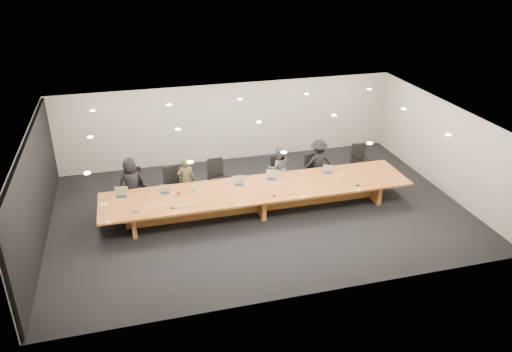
{
  "coord_description": "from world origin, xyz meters",
  "views": [
    {
      "loc": [
        -3.42,
        -12.41,
        7.29
      ],
      "look_at": [
        0.0,
        0.3,
        1.0
      ],
      "focal_mm": 35.0,
      "sensor_mm": 36.0,
      "label": 1
    }
  ],
  "objects": [
    {
      "name": "mic_left",
      "position": [
        -2.55,
        -0.54,
        0.76
      ],
      "size": [
        0.14,
        0.14,
        0.03
      ],
      "primitive_type": "cone",
      "rotation": [
        0.0,
        0.0,
        -0.35
      ],
      "color": "black",
      "rests_on": "conference_table"
    },
    {
      "name": "lime_gadget",
      "position": [
        -4.35,
        0.15,
        0.78
      ],
      "size": [
        0.19,
        0.15,
        0.03
      ],
      "primitive_type": "cube",
      "rotation": [
        0.0,
        0.0,
        -0.37
      ],
      "color": "#5DC233",
      "rests_on": "notepad"
    },
    {
      "name": "chair_far_left",
      "position": [
        -3.46,
        1.33,
        0.58
      ],
      "size": [
        0.64,
        0.64,
        1.16
      ],
      "primitive_type": null,
      "rotation": [
        0.0,
        0.0,
        0.1
      ],
      "color": "black",
      "rests_on": "ground"
    },
    {
      "name": "mic_right",
      "position": [
        2.84,
        -0.6,
        0.77
      ],
      "size": [
        0.14,
        0.14,
        0.03
      ],
      "primitive_type": "cone",
      "rotation": [
        0.0,
        0.0,
        -0.05
      ],
      "color": "black",
      "rests_on": "conference_table"
    },
    {
      "name": "laptop_e",
      "position": [
        2.33,
        0.43,
        0.87
      ],
      "size": [
        0.36,
        0.31,
        0.24
      ],
      "primitive_type": null,
      "rotation": [
        0.0,
        0.0,
        -0.36
      ],
      "color": "tan",
      "rests_on": "conference_table"
    },
    {
      "name": "laptop_d",
      "position": [
        0.52,
        0.41,
        0.9
      ],
      "size": [
        0.45,
        0.39,
        0.29
      ],
      "primitive_type": null,
      "rotation": [
        0.0,
        0.0,
        -0.4
      ],
      "color": "beige",
      "rests_on": "conference_table"
    },
    {
      "name": "back_wall",
      "position": [
        0.0,
        4.0,
        1.4
      ],
      "size": [
        12.0,
        0.02,
        2.8
      ],
      "primitive_type": "cube",
      "color": "beige",
      "rests_on": "ground"
    },
    {
      "name": "mic_center",
      "position": [
        0.3,
        -0.58,
        0.76
      ],
      "size": [
        0.14,
        0.14,
        0.03
      ],
      "primitive_type": "cone",
      "rotation": [
        0.0,
        0.0,
        -0.22
      ],
      "color": "black",
      "rests_on": "conference_table"
    },
    {
      "name": "person_b",
      "position": [
        -1.95,
        1.14,
        0.72
      ],
      "size": [
        0.53,
        0.36,
        1.44
      ],
      "primitive_type": "imported",
      "rotation": [
        0.0,
        0.0,
        3.12
      ],
      "color": "#36351D",
      "rests_on": "ground"
    },
    {
      "name": "notepad",
      "position": [
        -4.35,
        0.14,
        0.76
      ],
      "size": [
        0.23,
        0.19,
        0.01
      ],
      "primitive_type": "cube",
      "rotation": [
        0.0,
        0.0,
        -0.11
      ],
      "color": "silver",
      "rests_on": "conference_table"
    },
    {
      "name": "left_wall_panel",
      "position": [
        -5.94,
        0.0,
        1.37
      ],
      "size": [
        0.08,
        7.84,
        2.74
      ],
      "primitive_type": "cube",
      "color": "black",
      "rests_on": "ground"
    },
    {
      "name": "chair_left",
      "position": [
        -2.32,
        1.19,
        0.57
      ],
      "size": [
        0.68,
        0.68,
        1.14
      ],
      "primitive_type": null,
      "rotation": [
        0.0,
        0.0,
        0.19
      ],
      "color": "black",
      "rests_on": "ground"
    },
    {
      "name": "person_d",
      "position": [
        2.32,
        1.21,
        0.77
      ],
      "size": [
        1.01,
        0.6,
        1.54
      ],
      "primitive_type": "imported",
      "rotation": [
        0.0,
        0.0,
        3.11
      ],
      "color": "black",
      "rests_on": "ground"
    },
    {
      "name": "water_bottle",
      "position": [
        -1.87,
        0.16,
        0.87
      ],
      "size": [
        0.09,
        0.09,
        0.24
      ],
      "primitive_type": "cylinder",
      "rotation": [
        0.0,
        0.0,
        -0.19
      ],
      "color": "#AABAB3",
      "rests_on": "conference_table"
    },
    {
      "name": "paper_cup_near",
      "position": [
        1.37,
        0.17,
        0.79
      ],
      "size": [
        0.08,
        0.08,
        0.08
      ],
      "primitive_type": "cone",
      "rotation": [
        0.0,
        0.0,
        0.29
      ],
      "color": "white",
      "rests_on": "conference_table"
    },
    {
      "name": "paper_cup_far",
      "position": [
        2.65,
        0.13,
        0.8
      ],
      "size": [
        0.1,
        0.1,
        0.1
      ],
      "primitive_type": "cone",
      "rotation": [
        0.0,
        0.0,
        -0.18
      ],
      "color": "white",
      "rests_on": "conference_table"
    },
    {
      "name": "chair_right",
      "position": [
        2.15,
        1.24,
        0.51
      ],
      "size": [
        0.55,
        0.55,
        1.02
      ],
      "primitive_type": null,
      "rotation": [
        0.0,
        0.0,
        0.06
      ],
      "color": "black",
      "rests_on": "ground"
    },
    {
      "name": "laptop_a",
      "position": [
        -3.86,
        0.42,
        0.89
      ],
      "size": [
        0.4,
        0.32,
        0.29
      ],
      "primitive_type": null,
      "rotation": [
        0.0,
        0.0,
        -0.16
      ],
      "color": "#C1B593",
      "rests_on": "conference_table"
    },
    {
      "name": "conference_table",
      "position": [
        0.0,
        0.0,
        0.52
      ],
      "size": [
        9.0,
        1.8,
        0.75
      ],
      "color": "brown",
      "rests_on": "ground"
    },
    {
      "name": "laptop_c",
      "position": [
        -0.51,
        0.31,
        0.88
      ],
      "size": [
        0.35,
        0.27,
        0.27
      ],
      "primitive_type": null,
      "rotation": [
        0.0,
        0.0,
        -0.06
      ],
      "color": "#BBAD8F",
      "rests_on": "conference_table"
    },
    {
      "name": "laptop_b",
      "position": [
        -2.65,
        0.37,
        0.86
      ],
      "size": [
        0.32,
        0.25,
        0.23
      ],
      "primitive_type": null,
      "rotation": [
        0.0,
        0.0,
        -0.15
      ],
      "color": "#BEAB91",
      "rests_on": "conference_table"
    },
    {
      "name": "chair_mid_right",
      "position": [
        0.97,
        1.2,
        0.54
      ],
      "size": [
        0.65,
        0.65,
        1.08
      ],
      "primitive_type": null,
      "rotation": [
        0.0,
        0.0,
        -0.21
      ],
      "color": "black",
      "rests_on": "ground"
    },
    {
      "name": "chair_mid_left",
      "position": [
        -0.97,
        1.31,
        0.59
      ],
      "size": [
        0.63,
        0.63,
        1.18
      ],
      "primitive_type": null,
      "rotation": [
        0.0,
        0.0,
        0.05
      ],
      "color": "black",
      "rests_on": "ground"
    },
    {
      "name": "chair_far_right",
      "position": [
        3.88,
        1.35,
        0.58
      ],
      "size": [
        0.61,
        0.61,
        1.15
      ],
      "primitive_type": null,
      "rotation": [
        0.0,
        0.0,
        -0.03
      ],
      "color": "black",
      "rests_on": "ground"
    },
    {
      "name": "person_a",
      "position": [
        -3.55,
        1.12,
        0.81
      ],
      "size": [
        0.87,
        0.64,
        1.61
      ],
      "primitive_type": "imported",
      "rotation": [
        0.0,
        0.0,
        3.32
      ],
      "color": "black",
      "rests_on": "ground"
    },
    {
      "name": "av_box",
      "position": [
        -3.51,
        -0.46,
        0.76
      ],
      "size": [
        0.22,
        0.19,
        0.03
      ],
      "primitive_type": "cube",
      "rotation": [
        0.0,
        0.0,
        -0.32
      ],
      "color": "#9D9DA1",
      "rests_on": "conference_table"
    },
    {
      "name": "ground",
      "position": [
        0.0,
        0.0,
        0.0
      ],
      "size": [
        12.0,
        12.0,
        0.0
      ],
      "primitive_type": "plane",
      "color": "black",
      "rests_on": "ground"
    },
    {
      "name": "amber_mug",
      "position": [
        -2.29,
        0.19,
        0.8
      ],
      "size": [
        0.11,
        0.11,
        0.11
      ],
      "primitive_type": "cylinder",
      "rotation": [
        0.0,
        0.0,
        0.37
      ],
      "color": "brown",
      "rests_on": "conference_table"
    },
    {
      "name": "person_c",
      "position": [
        0.99,
        1.26,
        0.72
      ],
      "size": [
        0.73,
        0.59,
        1.43
      ],
      "primitive_type": "imported",
      "rotation": [
        0.0,
        0.0,
        3.08
      ],
      "color": "#4C4C4E",
      "rests_on": "ground"
    }
  ]
}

